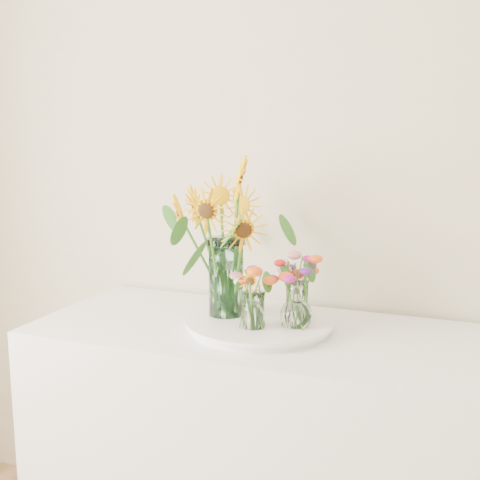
{
  "coord_description": "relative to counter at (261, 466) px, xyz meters",
  "views": [
    {
      "loc": [
        0.16,
        0.28,
        1.48
      ],
      "look_at": [
        -0.49,
        1.96,
        1.17
      ],
      "focal_mm": 45.0,
      "sensor_mm": 36.0,
      "label": 1
    }
  ],
  "objects": [
    {
      "name": "counter",
      "position": [
        0.0,
        0.0,
        0.0
      ],
      "size": [
        1.4,
        0.6,
        0.9
      ],
      "primitive_type": "cube",
      "color": "white",
      "rests_on": "ground_plane"
    },
    {
      "name": "tray",
      "position": [
        -0.01,
        0.0,
        0.46
      ],
      "size": [
        0.42,
        0.42,
        0.02
      ],
      "primitive_type": "cylinder",
      "color": "white",
      "rests_on": "counter"
    },
    {
      "name": "mason_jar",
      "position": [
        -0.12,
        0.01,
        0.6
      ],
      "size": [
        0.14,
        0.14,
        0.25
      ],
      "primitive_type": "cylinder",
      "rotation": [
        0.0,
        0.0,
        0.34
      ],
      "color": "#AFE7E4",
      "rests_on": "tray"
    },
    {
      "name": "sunflower_bouquet",
      "position": [
        -0.12,
        0.01,
        0.72
      ],
      "size": [
        0.83,
        0.83,
        0.48
      ],
      "primitive_type": null,
      "rotation": [
        0.0,
        0.0,
        0.34
      ],
      "color": "#FFB605",
      "rests_on": "tray"
    },
    {
      "name": "small_vase_a",
      "position": [
        0.0,
        -0.08,
        0.53
      ],
      "size": [
        0.08,
        0.08,
        0.11
      ],
      "primitive_type": "cylinder",
      "rotation": [
        0.0,
        0.0,
        -0.36
      ],
      "color": "white",
      "rests_on": "tray"
    },
    {
      "name": "wildflower_posy_a",
      "position": [
        0.0,
        -0.08,
        0.58
      ],
      "size": [
        0.18,
        0.18,
        0.2
      ],
      "primitive_type": null,
      "color": "#EF5614",
      "rests_on": "tray"
    },
    {
      "name": "small_vase_b",
      "position": [
        0.11,
        -0.02,
        0.54
      ],
      "size": [
        0.1,
        0.1,
        0.14
      ],
      "primitive_type": null,
      "rotation": [
        0.0,
        0.0,
        -0.01
      ],
      "color": "white",
      "rests_on": "tray"
    },
    {
      "name": "wildflower_posy_b",
      "position": [
        0.11,
        -0.02,
        0.59
      ],
      "size": [
        0.2,
        0.2,
        0.23
      ],
      "primitive_type": null,
      "color": "#EF5614",
      "rests_on": "tray"
    },
    {
      "name": "small_vase_c",
      "position": [
        0.09,
        0.08,
        0.53
      ],
      "size": [
        0.07,
        0.07,
        0.12
      ],
      "primitive_type": "cylinder",
      "rotation": [
        0.0,
        0.0,
        0.07
      ],
      "color": "white",
      "rests_on": "tray"
    },
    {
      "name": "wildflower_posy_c",
      "position": [
        0.09,
        0.08,
        0.58
      ],
      "size": [
        0.19,
        0.19,
        0.21
      ],
      "primitive_type": null,
      "color": "#EF5614",
      "rests_on": "tray"
    }
  ]
}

